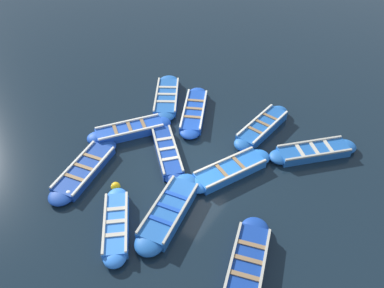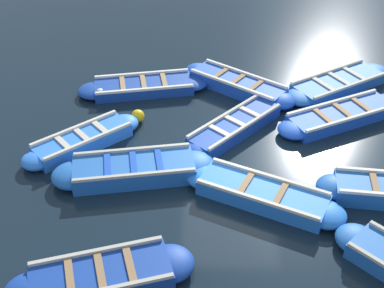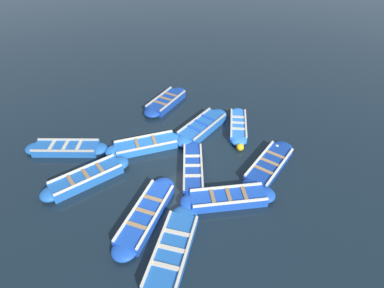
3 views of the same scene
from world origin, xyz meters
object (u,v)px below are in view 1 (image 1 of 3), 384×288
at_px(boat_inner_gap, 169,211).
at_px(buoy_yellow_far, 116,187).
at_px(boat_outer_left, 230,170).
at_px(buoy_orange_near, 69,194).
at_px(boat_drifting, 130,130).
at_px(boat_far_corner, 167,97).
at_px(boat_tucked, 247,263).
at_px(boat_end_of_row, 84,170).
at_px(boat_mid_row, 116,225).
at_px(boat_outer_right, 313,151).
at_px(boat_centre, 167,152).
at_px(boat_broadside, 262,127).
at_px(boat_bow_out, 194,111).

bearing_deg(boat_inner_gap, buoy_yellow_far, 3.59).
relative_size(boat_outer_left, buoy_orange_near, 12.11).
height_order(boat_outer_left, boat_drifting, boat_drifting).
xyz_separation_m(boat_far_corner, boat_drifting, (-0.21, 2.92, 0.04)).
height_order(boat_far_corner, buoy_yellow_far, boat_far_corner).
bearing_deg(boat_tucked, buoy_orange_near, 9.18).
bearing_deg(boat_end_of_row, boat_outer_left, -147.06).
distance_m(boat_mid_row, boat_far_corner, 7.52).
bearing_deg(boat_mid_row, boat_tucked, -165.11).
xyz_separation_m(boat_end_of_row, boat_tucked, (-7.00, 0.12, 0.04)).
height_order(boat_tucked, buoy_yellow_far, boat_tucked).
height_order(boat_end_of_row, boat_outer_right, boat_outer_right).
distance_m(boat_tucked, boat_drifting, 7.60).
relative_size(boat_far_corner, buoy_yellow_far, 10.82).
height_order(boat_outer_right, boat_drifting, boat_drifting).
bearing_deg(boat_centre, boat_inner_gap, 127.66).
distance_m(boat_centre, buoy_yellow_far, 2.57).
relative_size(boat_outer_right, boat_mid_row, 1.11).
bearing_deg(buoy_orange_near, boat_broadside, -119.77).
bearing_deg(boat_far_corner, boat_drifting, 94.12).
xyz_separation_m(boat_far_corner, boat_inner_gap, (-4.15, 5.49, 0.05)).
height_order(boat_outer_left, buoy_orange_near, boat_outer_left).
bearing_deg(boat_centre, buoy_orange_near, 66.59).
distance_m(boat_broadside, boat_inner_gap, 5.91).
distance_m(boat_centre, boat_drifting, 2.11).
distance_m(boat_mid_row, buoy_orange_near, 2.31).
xyz_separation_m(boat_centre, boat_broadside, (-2.51, -3.49, 0.03)).
bearing_deg(boat_outer_right, boat_bow_out, 4.13).
bearing_deg(boat_inner_gap, boat_mid_row, 50.75).
relative_size(boat_broadside, buoy_orange_near, 12.25).
bearing_deg(buoy_yellow_far, boat_end_of_row, -0.04).
bearing_deg(boat_mid_row, buoy_yellow_far, -47.28).
bearing_deg(boat_centre, boat_end_of_row, 51.11).
height_order(boat_broadside, buoy_orange_near, boat_broadside).
bearing_deg(boat_broadside, buoy_orange_near, 60.23).
bearing_deg(boat_drifting, buoy_orange_near, 97.24).
relative_size(boat_tucked, boat_broadside, 0.98).
xyz_separation_m(boat_end_of_row, boat_broadside, (-4.55, -6.01, 0.06)).
bearing_deg(boat_inner_gap, boat_end_of_row, 2.10).
distance_m(boat_bow_out, buoy_orange_near, 6.63).
relative_size(boat_mid_row, boat_drifting, 0.85).
relative_size(boat_tucked, boat_far_corner, 0.97).
relative_size(boat_outer_right, buoy_yellow_far, 9.36).
relative_size(boat_outer_left, boat_drifting, 1.08).
xyz_separation_m(boat_mid_row, boat_drifting, (2.80, -3.96, 0.01)).
bearing_deg(boat_centre, boat_broadside, -125.75).
relative_size(boat_end_of_row, boat_outer_left, 1.05).
relative_size(boat_end_of_row, boat_tucked, 1.06).
distance_m(boat_outer_right, boat_outer_left, 3.57).
bearing_deg(buoy_yellow_far, boat_centre, -100.09).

